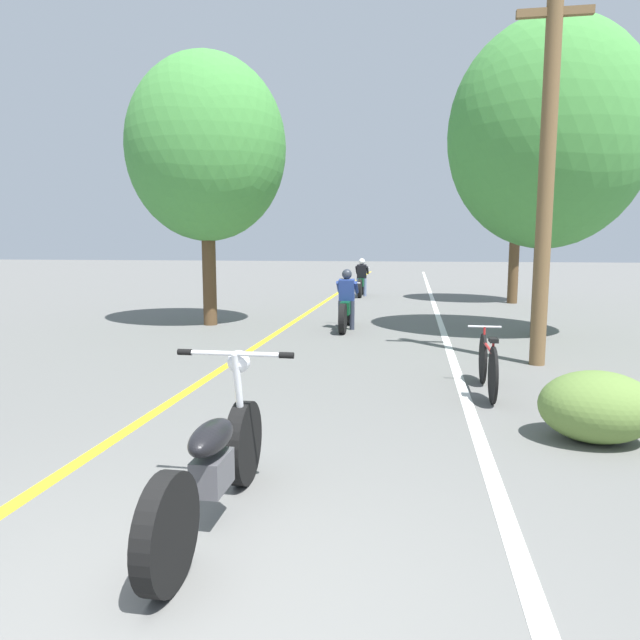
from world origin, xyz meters
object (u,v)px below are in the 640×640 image
Objects in this scene: roadside_tree_left at (206,149)px; motorcycle_foreground at (214,464)px; roadside_tree_right_far at (518,157)px; motorcycle_rider_lead at (347,306)px; roadside_tree_right_near at (548,135)px; bicycle_parked at (488,364)px; motorcycle_rider_far at (362,282)px; utility_pole at (547,170)px.

motorcycle_foreground is (3.43, -9.31, -3.65)m from roadside_tree_left.
roadside_tree_right_far reaches higher than motorcycle_rider_lead.
bicycle_parked is at bearing -108.44° from roadside_tree_right_near.
roadside_tree_right_near reaches higher than motorcycle_rider_far.
bicycle_parked is (2.44, -5.22, -0.14)m from motorcycle_rider_lead.
roadside_tree_right_near is at bearing 78.16° from utility_pole.
roadside_tree_right_near is 6.88m from roadside_tree_right_far.
roadside_tree_right_far reaches higher than motorcycle_foreground.
bicycle_parked is (5.73, -5.40, -3.71)m from roadside_tree_left.
bicycle_parked is at bearing 59.61° from motorcycle_foreground.
motorcycle_rider_lead is at bearing 115.06° from bicycle_parked.
motorcycle_rider_lead is (-4.66, -6.51, -4.11)m from roadside_tree_right_far.
roadside_tree_left is 3.61× the size of bicycle_parked.
motorcycle_rider_lead is at bearing 90.93° from motorcycle_foreground.
roadside_tree_right_near is at bearing -4.57° from motorcycle_rider_lead.
utility_pole is 12.43m from motorcycle_rider_far.
motorcycle_rider_lead is at bearing 136.32° from utility_pole.
roadside_tree_right_far is at bearing 54.39° from motorcycle_rider_lead.
motorcycle_rider_far is 13.77m from bicycle_parked.
roadside_tree_left is at bearing 176.93° from motorcycle_rider_lead.
bicycle_parked is (2.84, -13.47, -0.15)m from motorcycle_rider_far.
utility_pole is at bearing -27.27° from roadside_tree_left.
motorcycle_rider_far is at bearing 117.56° from roadside_tree_right_near.
roadside_tree_right_far is 16.81m from motorcycle_foreground.
roadside_tree_right_far is 9.00m from motorcycle_rider_lead.
roadside_tree_right_far is at bearing 73.91° from motorcycle_foreground.
roadside_tree_left is 4.85m from motorcycle_rider_lead.
roadside_tree_left is 2.92× the size of motorcycle_foreground.
roadside_tree_right_far reaches higher than motorcycle_rider_far.
roadside_tree_right_far reaches higher than roadside_tree_right_near.
roadside_tree_right_near reaches higher than roadside_tree_left.
utility_pole reaches higher than motorcycle_foreground.
utility_pole is at bearing 60.48° from motorcycle_foreground.
roadside_tree_right_near is 1.03× the size of roadside_tree_left.
motorcycle_foreground is 4.53m from bicycle_parked.
roadside_tree_right_near is 10.31m from motorcycle_foreground.
bicycle_parked is (-1.63, -4.90, -3.71)m from roadside_tree_right_near.
roadside_tree_right_far is 3.27× the size of motorcycle_rider_far.
roadside_tree_right_far is (1.21, 9.80, 1.58)m from utility_pole.
motorcycle_rider_far is at bearing 70.32° from roadside_tree_left.
roadside_tree_right_far is 3.86× the size of bicycle_parked.
motorcycle_foreground is (-3.30, -5.84, -2.62)m from utility_pole.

